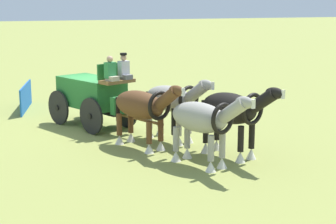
{
  "coord_description": "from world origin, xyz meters",
  "views": [
    {
      "loc": [
        19.46,
        -4.42,
        4.62
      ],
      "look_at": [
        4.05,
        1.51,
        1.2
      ],
      "focal_mm": 57.56,
      "sensor_mm": 36.0,
      "label": 1
    }
  ],
  "objects": [
    {
      "name": "show_wagon",
      "position": [
        0.15,
        0.06,
        1.24
      ],
      "size": [
        5.55,
        2.95,
        2.83
      ],
      "color": "#236B2D",
      "rests_on": "ground"
    },
    {
      "name": "draft_horse_lead_off",
      "position": [
        6.06,
        1.79,
        1.33
      ],
      "size": [
        2.89,
        1.62,
        2.2
      ],
      "color": "#9E998E",
      "rests_on": "ground"
    },
    {
      "name": "draft_horse_lead_near",
      "position": [
        5.55,
        2.98,
        1.41
      ],
      "size": [
        2.91,
        1.65,
        2.29
      ],
      "color": "black",
      "rests_on": "ground"
    },
    {
      "name": "draft_horse_rear_off",
      "position": [
        3.65,
        0.8,
        1.33
      ],
      "size": [
        3.03,
        1.68,
        2.2
      ],
      "color": "brown",
      "rests_on": "ground"
    },
    {
      "name": "sponsor_banner",
      "position": [
        -4.03,
        -1.95,
        0.55
      ],
      "size": [
        3.12,
        0.84,
        1.1
      ],
      "primitive_type": "cube",
      "rotation": [
        0.0,
        0.0,
        -0.25
      ],
      "color": "#1959B2",
      "rests_on": "ground"
    },
    {
      "name": "draft_horse_rear_near",
      "position": [
        3.16,
        2.0,
        1.36
      ],
      "size": [
        2.96,
        1.64,
        2.23
      ],
      "color": "#9E998E",
      "rests_on": "ground"
    },
    {
      "name": "ground_plane",
      "position": [
        0.0,
        0.0,
        0.0
      ],
      "size": [
        220.0,
        220.0,
        0.0
      ],
      "primitive_type": "plane",
      "color": "olive"
    }
  ]
}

